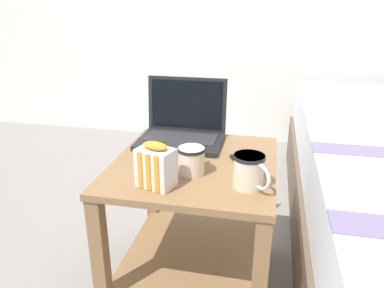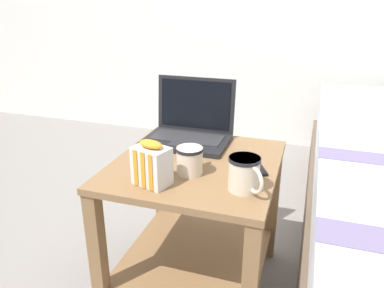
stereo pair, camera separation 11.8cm
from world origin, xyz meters
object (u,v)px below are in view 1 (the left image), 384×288
Objects in this scene: mug_front_left at (250,170)px; cell_phone at (248,163)px; mug_front_right at (192,159)px; snack_bag at (156,166)px; laptop at (182,129)px.

mug_front_left reaches higher than cell_phone.
mug_front_right is at bearing -148.72° from cell_phone.
mug_front_left is 0.27m from snack_bag.
mug_front_right is at bearing 50.84° from snack_bag.
mug_front_left is at bearing 10.14° from snack_bag.
mug_front_right is at bearing -70.80° from laptop.
laptop is 2.30× the size of snack_bag.
cell_phone is at bearing 31.28° from mug_front_right.
laptop reaches higher than mug_front_left.
laptop is 2.79× the size of mug_front_left.
mug_front_right is (-0.18, 0.06, -0.01)m from mug_front_left.
cell_phone is at bearing -33.17° from laptop.
snack_bag is (-0.26, -0.05, 0.01)m from mug_front_left.
laptop reaches higher than mug_front_right.
laptop is 2.57× the size of mug_front_right.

